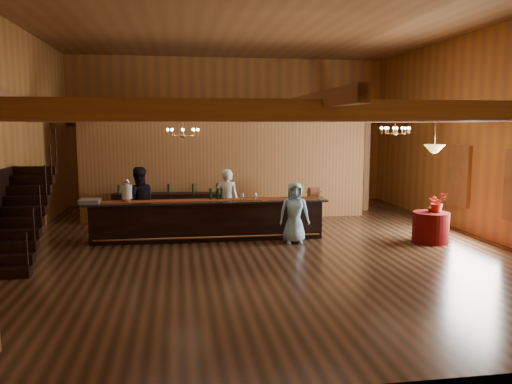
{
  "coord_description": "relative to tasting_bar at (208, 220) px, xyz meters",
  "views": [
    {
      "loc": [
        -2.01,
        -12.17,
        3.0
      ],
      "look_at": [
        -0.06,
        0.31,
        1.29
      ],
      "focal_mm": 35.0,
      "sensor_mm": 36.0,
      "label": 1
    }
  ],
  "objects": [
    {
      "name": "glass_rack_tray",
      "position": [
        -2.96,
        0.01,
        0.56
      ],
      "size": [
        0.5,
        0.5,
        0.1
      ],
      "primitive_type": "cube",
      "color": "gray",
      "rests_on": "tasting_bar"
    },
    {
      "name": "tasting_bar",
      "position": [
        0.0,
        0.0,
        0.0
      ],
      "size": [
        6.26,
        0.92,
        1.05
      ],
      "rotation": [
        0.0,
        0.0,
        -0.02
      ],
      "color": "black",
      "rests_on": "floor"
    },
    {
      "name": "chandelier_left",
      "position": [
        -0.61,
        0.04,
        2.29
      ],
      "size": [
        0.8,
        0.8,
        0.54
      ],
      "color": "#AE7F47",
      "rests_on": "beam_grid"
    },
    {
      "name": "round_table",
      "position": [
        5.61,
        -1.18,
        -0.14
      ],
      "size": [
        0.91,
        0.91,
        0.78
      ],
      "primitive_type": "cylinder",
      "color": "#550704",
      "rests_on": "floor"
    },
    {
      "name": "staircase",
      "position": [
        -4.18,
        -1.43,
        0.47
      ],
      "size": [
        1.0,
        2.8,
        2.0
      ],
      "color": "black",
      "rests_on": "floor"
    },
    {
      "name": "wall_right",
      "position": [
        7.27,
        -0.69,
        2.22
      ],
      "size": [
        0.1,
        14.0,
        5.5
      ],
      "primitive_type": "cube",
      "color": "#AD702D",
      "rests_on": "floor"
    },
    {
      "name": "pendant_lamp",
      "position": [
        5.61,
        -1.18,
        1.87
      ],
      "size": [
        0.52,
        0.52,
        0.9
      ],
      "color": "#AE7F47",
      "rests_on": "beam_grid"
    },
    {
      "name": "support_posts",
      "position": [
        1.27,
        -1.19,
        1.07
      ],
      "size": [
        9.2,
        10.2,
        3.2
      ],
      "color": "olive",
      "rests_on": "floor"
    },
    {
      "name": "wall_front",
      "position": [
        1.27,
        -7.69,
        2.22
      ],
      "size": [
        12.0,
        0.1,
        5.5
      ],
      "primitive_type": "cube",
      "color": "#AD702D",
      "rests_on": "floor"
    },
    {
      "name": "raffle_drum",
      "position": [
        2.81,
        -0.1,
        0.69
      ],
      "size": [
        0.34,
        0.24,
        0.3
      ],
      "color": "#9A5630",
      "rests_on": "tasting_bar"
    },
    {
      "name": "table_vase",
      "position": [
        5.67,
        -1.05,
        0.4
      ],
      "size": [
        0.17,
        0.17,
        0.3
      ],
      "primitive_type": "imported",
      "rotation": [
        0.0,
        0.0,
        -0.16
      ],
      "color": "#AE7F47",
      "rests_on": "round_table"
    },
    {
      "name": "floor",
      "position": [
        1.27,
        -0.69,
        -0.53
      ],
      "size": [
        14.0,
        14.0,
        0.0
      ],
      "primitive_type": "plane",
      "color": "#4F3322",
      "rests_on": "ground"
    },
    {
      "name": "bar_bottle_0",
      "position": [
        0.08,
        0.12,
        0.66
      ],
      "size": [
        0.07,
        0.07,
        0.3
      ],
      "primitive_type": "cylinder",
      "color": "black",
      "rests_on": "tasting_bar"
    },
    {
      "name": "staff_second",
      "position": [
        -1.82,
        0.74,
        0.41
      ],
      "size": [
        1.02,
        0.85,
        1.88
      ],
      "primitive_type": "imported",
      "rotation": [
        0.0,
        0.0,
        3.3
      ],
      "color": "black",
      "rests_on": "floor"
    },
    {
      "name": "backroom_boxes",
      "position": [
        0.98,
        4.81,
        -0.0
      ],
      "size": [
        4.1,
        0.6,
        1.1
      ],
      "color": "black",
      "rests_on": "floor"
    },
    {
      "name": "ceiling",
      "position": [
        1.27,
        -0.69,
        4.97
      ],
      "size": [
        14.0,
        14.0,
        0.0
      ],
      "primitive_type": "plane",
      "rotation": [
        3.14,
        0.0,
        0.0
      ],
      "color": "brown",
      "rests_on": "wall_back"
    },
    {
      "name": "wall_left",
      "position": [
        -4.73,
        -0.69,
        2.22
      ],
      "size": [
        0.1,
        14.0,
        5.5
      ],
      "primitive_type": "cube",
      "color": "#AD702D",
      "rests_on": "floor"
    },
    {
      "name": "table_flowers",
      "position": [
        5.75,
        -1.19,
        0.51
      ],
      "size": [
        0.52,
        0.47,
        0.52
      ],
      "primitive_type": "imported",
      "rotation": [
        0.0,
        0.0,
        0.15
      ],
      "color": "#A7130A",
      "rests_on": "round_table"
    },
    {
      "name": "wall_back",
      "position": [
        1.27,
        6.31,
        2.22
      ],
      "size": [
        12.0,
        0.1,
        5.5
      ],
      "primitive_type": "cube",
      "color": "#AD702D",
      "rests_on": "floor"
    },
    {
      "name": "guest",
      "position": [
        2.14,
        -0.7,
        0.25
      ],
      "size": [
        0.8,
        0.56,
        1.56
      ],
      "primitive_type": "imported",
      "rotation": [
        0.0,
        0.0,
        -0.08
      ],
      "color": "#8CCDF1",
      "rests_on": "floor"
    },
    {
      "name": "window_right_back",
      "position": [
        7.22,
        0.31,
        1.02
      ],
      "size": [
        0.12,
        1.05,
        1.75
      ],
      "primitive_type": "cube",
      "color": "white",
      "rests_on": "wall_right"
    },
    {
      "name": "bartender",
      "position": [
        0.58,
        0.87,
        0.36
      ],
      "size": [
        0.73,
        0.55,
        1.78
      ],
      "primitive_type": "imported",
      "rotation": [
        0.0,
        0.0,
        2.93
      ],
      "color": "white",
      "rests_on": "floor"
    },
    {
      "name": "beam_grid",
      "position": [
        1.27,
        -0.18,
        2.71
      ],
      "size": [
        11.9,
        13.9,
        0.39
      ],
      "color": "olive",
      "rests_on": "wall_left"
    },
    {
      "name": "chandelier_right",
      "position": [
        5.12,
        0.1,
        2.32
      ],
      "size": [
        0.8,
        0.8,
        0.51
      ],
      "color": "#AE7F47",
      "rests_on": "beam_grid"
    },
    {
      "name": "backbar_shelf",
      "position": [
        -1.05,
        2.32,
        -0.06
      ],
      "size": [
        3.37,
        0.84,
        0.94
      ],
      "primitive_type": "cube",
      "rotation": [
        0.0,
        0.0,
        -0.1
      ],
      "color": "black",
      "rests_on": "floor"
    },
    {
      "name": "partition_wall",
      "position": [
        0.77,
        2.81,
        1.02
      ],
      "size": [
        9.0,
        0.18,
        3.1
      ],
      "primitive_type": "cube",
      "color": "brown",
      "rests_on": "floor"
    },
    {
      "name": "bar_bottle_1",
      "position": [
        0.26,
        0.12,
        0.66
      ],
      "size": [
        0.07,
        0.07,
        0.3
      ],
      "primitive_type": "cylinder",
      "color": "black",
      "rests_on": "tasting_bar"
    },
    {
      "name": "bar_bottle_2",
      "position": [
        0.37,
        0.11,
        0.66
      ],
      "size": [
        0.07,
        0.07,
        0.3
      ],
      "primitive_type": "cylinder",
      "color": "black",
      "rests_on": "tasting_bar"
    },
    {
      "name": "beverage_dispenser",
      "position": [
        -2.06,
        0.09,
        0.8
      ],
      "size": [
        0.26,
        0.26,
        0.6
      ],
      "color": "silver",
      "rests_on": "tasting_bar"
    },
    {
      "name": "floor_plant",
      "position": [
        2.71,
        1.62,
        0.09
      ],
      "size": [
        0.82,
        0.74,
        1.24
      ],
      "primitive_type": "imported",
      "rotation": [
        0.0,
        0.0,
        0.32
      ],
      "color": "#37622A",
      "rests_on": "floor"
    }
  ]
}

